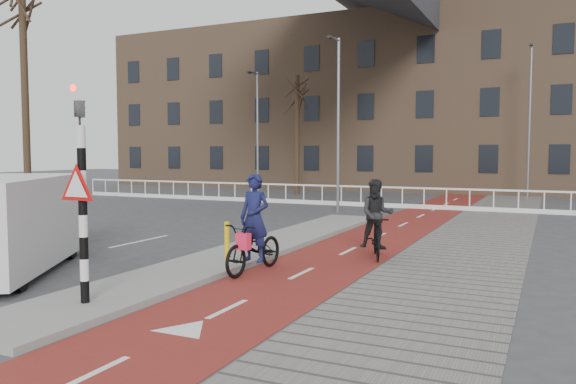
% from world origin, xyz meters
% --- Properties ---
extents(ground, '(120.00, 120.00, 0.00)m').
position_xyz_m(ground, '(0.00, 0.00, 0.00)').
color(ground, '#38383A').
rests_on(ground, ground).
extents(bike_lane, '(2.50, 60.00, 0.01)m').
position_xyz_m(bike_lane, '(1.50, 10.00, 0.01)').
color(bike_lane, maroon).
rests_on(bike_lane, ground).
extents(sidewalk, '(3.00, 60.00, 0.01)m').
position_xyz_m(sidewalk, '(4.30, 10.00, 0.01)').
color(sidewalk, slate).
rests_on(sidewalk, ground).
extents(curb_island, '(1.80, 16.00, 0.12)m').
position_xyz_m(curb_island, '(-0.70, 4.00, 0.06)').
color(curb_island, gray).
rests_on(curb_island, ground).
extents(traffic_signal, '(0.80, 0.80, 3.68)m').
position_xyz_m(traffic_signal, '(-0.60, -2.02, 1.99)').
color(traffic_signal, black).
rests_on(traffic_signal, curb_island).
extents(bollard, '(0.12, 0.12, 0.87)m').
position_xyz_m(bollard, '(-0.46, 2.21, 0.55)').
color(bollard, '#E5B80C').
rests_on(bollard, curb_island).
extents(cyclist_near, '(0.86, 2.09, 2.11)m').
position_xyz_m(cyclist_near, '(0.55, 1.67, 0.72)').
color(cyclist_near, black).
rests_on(cyclist_near, bike_lane).
extents(cyclist_far, '(1.07, 1.84, 1.91)m').
position_xyz_m(cyclist_far, '(2.45, 4.35, 0.80)').
color(cyclist_far, black).
rests_on(cyclist_far, bike_lane).
extents(van, '(4.07, 5.07, 2.05)m').
position_xyz_m(van, '(-4.16, -0.65, 1.08)').
color(van, silver).
rests_on(van, ground).
extents(railing, '(28.00, 0.10, 0.99)m').
position_xyz_m(railing, '(-5.00, 17.00, 0.31)').
color(railing, silver).
rests_on(railing, ground).
extents(townhouse_row, '(46.00, 10.00, 15.90)m').
position_xyz_m(townhouse_row, '(-3.00, 32.00, 7.81)').
color(townhouse_row, '#7F6047').
rests_on(townhouse_row, ground).
extents(tree_left, '(0.27, 0.27, 9.80)m').
position_xyz_m(tree_left, '(-12.01, 6.50, 4.90)').
color(tree_left, black).
rests_on(tree_left, ground).
extents(tree_mid, '(0.29, 0.29, 7.25)m').
position_xyz_m(tree_mid, '(-7.88, 22.57, 3.63)').
color(tree_mid, black).
rests_on(tree_mid, ground).
extents(streetlight_near, '(0.12, 0.12, 7.40)m').
position_xyz_m(streetlight_near, '(-2.07, 13.96, 3.70)').
color(streetlight_near, slate).
rests_on(streetlight_near, ground).
extents(streetlight_left, '(0.12, 0.12, 7.24)m').
position_xyz_m(streetlight_left, '(-9.38, 20.27, 3.62)').
color(streetlight_left, slate).
rests_on(streetlight_left, ground).
extents(streetlight_right, '(0.12, 0.12, 8.41)m').
position_xyz_m(streetlight_right, '(5.07, 24.82, 4.20)').
color(streetlight_right, slate).
rests_on(streetlight_right, ground).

